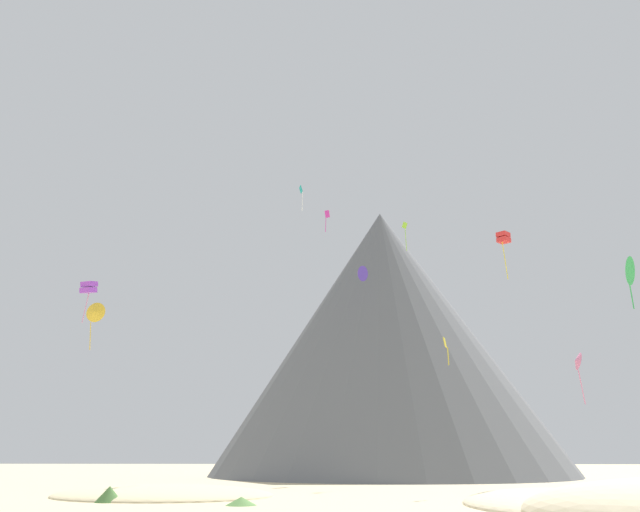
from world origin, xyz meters
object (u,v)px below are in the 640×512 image
Objects in this scene: kite_indigo_high at (362,274)px; kite_teal_high at (301,193)px; kite_pink_low at (577,361)px; kite_lime_high at (405,231)px; kite_yellow_low at (446,345)px; kite_green_mid at (628,271)px; bush_far_right at (109,494)px; bush_near_left at (159,494)px; bush_far_left at (535,498)px; bush_scatter_east at (241,501)px; kite_red_high at (503,238)px; rock_massif at (380,342)px; kite_gold_mid at (95,312)px; kite_magenta_high at (327,217)px; kite_violet_mid at (89,287)px.

kite_teal_high is at bearing 1.01° from kite_indigo_high.
kite_lime_high is (-12.24, 24.32, 22.65)m from kite_pink_low.
kite_teal_high is (-15.30, 18.16, 24.70)m from kite_yellow_low.
kite_green_mid is 44.95m from kite_indigo_high.
bush_near_left is (2.22, 4.35, -0.27)m from bush_far_right.
kite_teal_high is at bearing 124.27° from bush_far_left.
kite_pink_low is (27.97, 12.21, 10.93)m from bush_scatter_east.
bush_far_right is at bearing -177.75° from kite_teal_high.
kite_red_high is (16.02, -18.58, -1.73)m from kite_indigo_high.
bush_near_left is 0.02× the size of rock_massif.
rock_massif is 45.79m from kite_yellow_low.
kite_lime_high is at bearing 53.30° from bush_far_right.
bush_far_left is at bearing -7.34° from bush_near_left.
kite_teal_high is (-14.66, -5.63, 3.72)m from kite_lime_high.
kite_lime_high reaches higher than kite_gold_mid.
rock_massif reaches higher than kite_green_mid.
kite_lime_high is 16.14m from kite_teal_high.
bush_far_left is at bearing -36.54° from kite_pink_low.
kite_green_mid is at bearing 8.76° from kite_pink_low.
kite_indigo_high reaches higher than bush_near_left.
kite_yellow_low is (-11.60, 0.53, 1.67)m from kite_pink_low.
kite_gold_mid is 43.94m from kite_lime_high.
rock_massif is (12.72, 57.56, 21.25)m from bush_scatter_east.
kite_red_high is at bearing 22.64° from kite_yellow_low.
kite_indigo_high is at bearing 87.01° from kite_magenta_high.
kite_gold_mid is (-38.68, 11.92, 16.64)m from bush_far_left.
kite_indigo_high is (-6.27, 4.14, -5.09)m from kite_lime_high.
kite_indigo_high is at bearing 105.79° from bush_far_left.
kite_yellow_low is at bearing -89.55° from kite_green_mid.
bush_far_left is 48.45m from kite_indigo_high.
kite_magenta_high is at bearing 93.58° from kite_yellow_low.
bush_near_left is at bearing 66.97° from kite_lime_high.
kite_teal_high is at bearing -113.60° from rock_massif.
kite_teal_high is (-3.32, -5.70, 1.24)m from kite_magenta_high.
kite_indigo_high is (9.46, 40.67, 28.48)m from bush_scatter_east.
bush_far_right is at bearing 68.21° from kite_lime_high.
kite_green_mid reaches higher than kite_pink_low.
kite_green_mid is 56.45m from kite_violet_mid.
kite_lime_high is at bearing -118.08° from kite_green_mid.
kite_red_high is (9.76, -14.44, -6.83)m from kite_lime_high.
kite_teal_high reaches higher than kite_red_high.
kite_pink_low is at bearing 23.59° from bush_scatter_east.
kite_teal_high is at bearing -63.62° from kite_red_high.
kite_red_high is (35.38, 19.94, 26.47)m from bush_far_right.
kite_green_mid reaches higher than bush_far_left.
bush_far_left is 0.42× the size of kite_yellow_low.
kite_violet_mid is at bearing 155.53° from bush_far_left.
kite_lime_high reaches higher than kite_pink_low.
kite_pink_low is at bearing 4.79° from kite_violet_mid.
kite_magenta_high is (4.39, 36.60, 36.06)m from bush_scatter_east.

